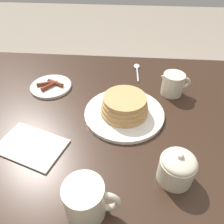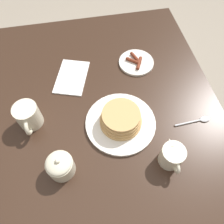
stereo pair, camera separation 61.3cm
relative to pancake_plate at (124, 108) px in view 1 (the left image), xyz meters
The scene contains 9 objects.
ground_plane 0.77m from the pancake_plate, 138.26° to the right, with size 8.00×8.00×0.00m, color gray.
dining_table 0.17m from the pancake_plate, 138.26° to the right, with size 1.19×0.89×0.74m.
pancake_plate is the anchor object (origin of this frame).
side_plate_bacon 0.31m from the pancake_plate, 155.14° to the left, with size 0.15×0.15×0.02m.
coffee_mug 0.33m from the pancake_plate, 101.72° to the right, with size 0.12×0.09×0.09m.
creamer_pitcher 0.21m from the pancake_plate, 38.37° to the left, with size 0.11×0.08×0.09m.
sugar_bowl 0.26m from the pancake_plate, 59.48° to the right, with size 0.09×0.09×0.09m.
napkin 0.30m from the pancake_plate, 148.57° to the right, with size 0.21×0.17×0.01m.
spoon 0.29m from the pancake_plate, 81.35° to the left, with size 0.03×0.14×0.01m.
Camera 1 is at (0.05, -0.49, 1.22)m, focal length 35.00 mm.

